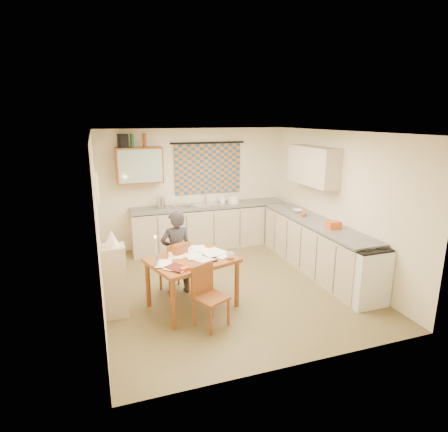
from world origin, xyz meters
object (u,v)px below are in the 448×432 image
object	(u,v)px
shelf_stand	(115,281)
stove	(364,274)
dining_table	(192,282)
counter_back	(210,226)
chair_far	(175,276)
person	(177,252)
counter_right	(315,246)

from	to	relation	value
shelf_stand	stove	bearing A→B (deg)	-12.53
dining_table	shelf_stand	size ratio (longest dim) A/B	1.35
counter_back	stove	xyz separation A→B (m)	(1.45, -3.17, -0.01)
stove	dining_table	bearing A→B (deg)	164.49
dining_table	chair_far	world-z (taller)	chair_far
dining_table	counter_back	bearing A→B (deg)	50.34
dining_table	shelf_stand	xyz separation A→B (m)	(-1.07, 0.10, 0.13)
stove	shelf_stand	bearing A→B (deg)	167.47
stove	shelf_stand	xyz separation A→B (m)	(-3.54, 0.79, 0.07)
counter_back	person	world-z (taller)	person
counter_back	chair_far	bearing A→B (deg)	-121.22
stove	shelf_stand	distance (m)	3.63
person	shelf_stand	bearing A→B (deg)	20.96
stove	person	distance (m)	2.86
counter_right	stove	size ratio (longest dim) A/B	3.33
shelf_stand	chair_far	bearing A→B (deg)	26.66
stove	chair_far	xyz separation A→B (m)	(-2.61, 1.25, -0.18)
stove	chair_far	size ratio (longest dim) A/B	1.04
counter_right	dining_table	size ratio (longest dim) A/B	2.13
counter_right	dining_table	world-z (taller)	counter_right
chair_far	shelf_stand	size ratio (longest dim) A/B	0.82
dining_table	shelf_stand	bearing A→B (deg)	157.08
stove	dining_table	xyz separation A→B (m)	(-2.47, 0.68, -0.06)
stove	chair_far	bearing A→B (deg)	154.43
counter_right	shelf_stand	distance (m)	3.58
counter_back	person	bearing A→B (deg)	-119.84
counter_back	stove	size ratio (longest dim) A/B	3.73
chair_far	shelf_stand	xyz separation A→B (m)	(-0.93, -0.46, 0.25)
counter_right	dining_table	bearing A→B (deg)	-165.13
counter_right	stove	world-z (taller)	counter_right
counter_right	person	size ratio (longest dim) A/B	2.18
counter_right	counter_back	bearing A→B (deg)	128.38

